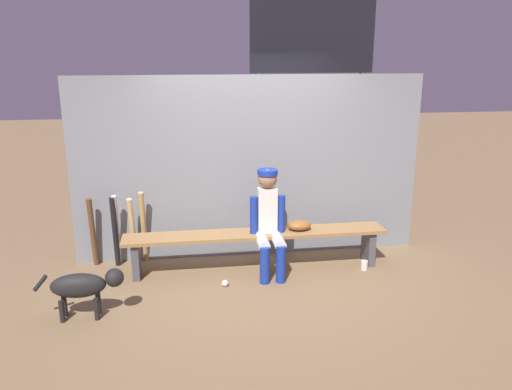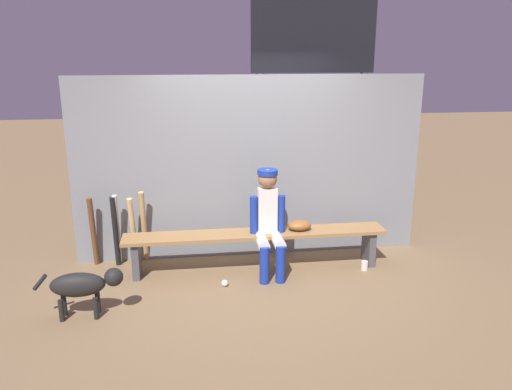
# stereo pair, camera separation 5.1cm
# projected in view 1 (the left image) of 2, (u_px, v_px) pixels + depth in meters

# --- Properties ---
(ground_plane) EXTENTS (30.00, 30.00, 0.00)m
(ground_plane) POSITION_uv_depth(u_px,v_px,m) (256.00, 269.00, 6.03)
(ground_plane) COLOR brown
(chainlink_fence) EXTENTS (4.27, 0.03, 2.24)m
(chainlink_fence) POSITION_uv_depth(u_px,v_px,m) (250.00, 168.00, 6.20)
(chainlink_fence) COLOR gray
(chainlink_fence) RESTS_ON ground_plane
(dugout_bench) EXTENTS (3.06, 0.36, 0.47)m
(dugout_bench) POSITION_uv_depth(u_px,v_px,m) (256.00, 240.00, 5.93)
(dugout_bench) COLOR olive
(dugout_bench) RESTS_ON ground_plane
(player_seated) EXTENTS (0.41, 0.55, 1.21)m
(player_seated) POSITION_uv_depth(u_px,v_px,m) (269.00, 219.00, 5.76)
(player_seated) COLOR silver
(player_seated) RESTS_ON ground_plane
(baseball_glove) EXTENTS (0.28, 0.20, 0.12)m
(baseball_glove) POSITION_uv_depth(u_px,v_px,m) (299.00, 225.00, 5.96)
(baseball_glove) COLOR brown
(baseball_glove) RESTS_ON dugout_bench
(bat_wood_tan) EXTENTS (0.07, 0.24, 0.92)m
(bat_wood_tan) POSITION_uv_depth(u_px,v_px,m) (144.00, 227.00, 6.10)
(bat_wood_tan) COLOR tan
(bat_wood_tan) RESTS_ON ground_plane
(bat_wood_natural) EXTENTS (0.09, 0.23, 0.86)m
(bat_wood_natural) POSITION_uv_depth(u_px,v_px,m) (133.00, 232.00, 6.03)
(bat_wood_natural) COLOR tan
(bat_wood_natural) RESTS_ON ground_plane
(bat_aluminum_silver) EXTENTS (0.09, 0.22, 0.90)m
(bat_aluminum_silver) POSITION_uv_depth(u_px,v_px,m) (116.00, 230.00, 6.03)
(bat_aluminum_silver) COLOR #B7B7BC
(bat_aluminum_silver) RESTS_ON ground_plane
(bat_aluminum_black) EXTENTS (0.07, 0.16, 0.88)m
(bat_aluminum_black) POSITION_uv_depth(u_px,v_px,m) (115.00, 232.00, 5.99)
(bat_aluminum_black) COLOR black
(bat_aluminum_black) RESTS_ON ground_plane
(bat_wood_dark) EXTENTS (0.07, 0.17, 0.86)m
(bat_wood_dark) POSITION_uv_depth(u_px,v_px,m) (93.00, 232.00, 6.00)
(bat_wood_dark) COLOR brown
(bat_wood_dark) RESTS_ON ground_plane
(baseball) EXTENTS (0.07, 0.07, 0.07)m
(baseball) POSITION_uv_depth(u_px,v_px,m) (225.00, 283.00, 5.58)
(baseball) COLOR white
(baseball) RESTS_ON ground_plane
(cup_on_ground) EXTENTS (0.08, 0.08, 0.11)m
(cup_on_ground) POSITION_uv_depth(u_px,v_px,m) (364.00, 265.00, 6.01)
(cup_on_ground) COLOR silver
(cup_on_ground) RESTS_ON ground_plane
(cup_on_bench) EXTENTS (0.08, 0.08, 0.11)m
(cup_on_bench) POSITION_uv_depth(u_px,v_px,m) (272.00, 227.00, 5.91)
(cup_on_bench) COLOR silver
(cup_on_bench) RESTS_ON dugout_bench
(scoreboard) EXTENTS (1.98, 0.27, 3.43)m
(scoreboard) POSITION_uv_depth(u_px,v_px,m) (316.00, 62.00, 6.93)
(scoreboard) COLOR #3F3F42
(scoreboard) RESTS_ON ground_plane
(dog) EXTENTS (0.84, 0.20, 0.49)m
(dog) POSITION_uv_depth(u_px,v_px,m) (84.00, 286.00, 4.85)
(dog) COLOR black
(dog) RESTS_ON ground_plane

